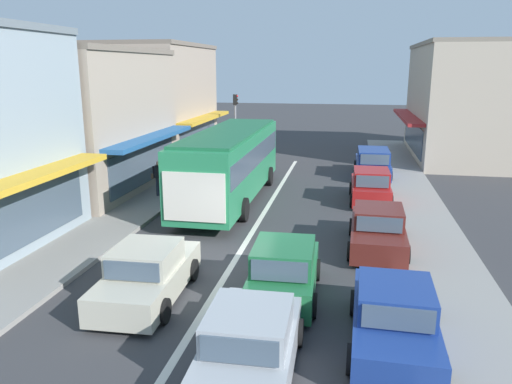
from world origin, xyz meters
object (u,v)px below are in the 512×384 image
object	(u,v)px
city_bus	(230,160)
parked_sedan_kerb_second	(378,230)
hatchback_queue_far_back	(284,271)
pedestrian_browsing_midblock	(185,168)
parked_sedan_kerb_front	(394,318)
sedan_adjacent_lane_lead	(148,274)
traffic_light_downstreet	(235,115)
sedan_adjacent_lane_trail	(250,346)
parked_hatchback_kerb_third	(370,187)
parked_wagon_kerb_rear	(373,163)
pedestrian_with_handbag_near	(159,176)

from	to	relation	value
city_bus	parked_sedan_kerb_second	world-z (taller)	city_bus
hatchback_queue_far_back	pedestrian_browsing_midblock	size ratio (longest dim) A/B	2.30
parked_sedan_kerb_front	city_bus	bearing A→B (deg)	119.49
hatchback_queue_far_back	city_bus	bearing A→B (deg)	111.73
hatchback_queue_far_back	sedan_adjacent_lane_lead	distance (m)	3.60
traffic_light_downstreet	parked_sedan_kerb_second	bearing A→B (deg)	-62.07
sedan_adjacent_lane_trail	parked_hatchback_kerb_third	world-z (taller)	parked_hatchback_kerb_third
parked_sedan_kerb_front	parked_wagon_kerb_rear	distance (m)	17.76
sedan_adjacent_lane_lead	parked_sedan_kerb_second	world-z (taller)	same
parked_sedan_kerb_front	pedestrian_with_handbag_near	xyz separation A→B (m)	(-9.71, 11.02, 0.40)
sedan_adjacent_lane_trail	city_bus	bearing A→B (deg)	105.16
pedestrian_with_handbag_near	parked_wagon_kerb_rear	bearing A→B (deg)	34.27
parked_hatchback_kerb_third	sedan_adjacent_lane_trail	bearing A→B (deg)	-101.20
sedan_adjacent_lane_trail	parked_sedan_kerb_second	xyz separation A→B (m)	(2.79, 7.79, 0.00)
parked_wagon_kerb_rear	sedan_adjacent_lane_trail	bearing A→B (deg)	-98.88
parked_hatchback_kerb_third	parked_wagon_kerb_rear	bearing A→B (deg)	86.98
parked_sedan_kerb_second	parked_hatchback_kerb_third	bearing A→B (deg)	90.42
traffic_light_downstreet	parked_wagon_kerb_rear	bearing A→B (deg)	-27.47
pedestrian_browsing_midblock	parked_hatchback_kerb_third	bearing A→B (deg)	-5.19
hatchback_queue_far_back	parked_hatchback_kerb_third	xyz separation A→B (m)	(2.55, 10.21, 0.00)
hatchback_queue_far_back	sedan_adjacent_lane_lead	world-z (taller)	hatchback_queue_far_back
hatchback_queue_far_back	parked_wagon_kerb_rear	size ratio (longest dim) A/B	0.83
parked_sedan_kerb_second	parked_hatchback_kerb_third	size ratio (longest dim) A/B	1.14
city_bus	pedestrian_browsing_midblock	xyz separation A→B (m)	(-2.77, 1.75, -0.81)
sedan_adjacent_lane_trail	pedestrian_with_handbag_near	size ratio (longest dim) A/B	2.60
pedestrian_with_handbag_near	pedestrian_browsing_midblock	world-z (taller)	same
city_bus	parked_hatchback_kerb_third	distance (m)	6.43
city_bus	sedan_adjacent_lane_lead	xyz separation A→B (m)	(0.18, -10.02, -1.22)
parked_sedan_kerb_front	pedestrian_with_handbag_near	size ratio (longest dim) A/B	2.60
sedan_adjacent_lane_lead	parked_sedan_kerb_front	world-z (taller)	same
sedan_adjacent_lane_trail	hatchback_queue_far_back	bearing A→B (deg)	86.97
traffic_light_downstreet	pedestrian_browsing_midblock	world-z (taller)	traffic_light_downstreet
parked_sedan_kerb_front	parked_sedan_kerb_second	xyz separation A→B (m)	(-0.06, 6.10, 0.00)
city_bus	hatchback_queue_far_back	size ratio (longest dim) A/B	2.90
pedestrian_with_handbag_near	parked_hatchback_kerb_third	bearing A→B (deg)	6.88
sedan_adjacent_lane_lead	pedestrian_browsing_midblock	size ratio (longest dim) A/B	2.61
parked_sedan_kerb_second	pedestrian_browsing_midblock	world-z (taller)	pedestrian_browsing_midblock
city_bus	sedan_adjacent_lane_trail	size ratio (longest dim) A/B	2.57
hatchback_queue_far_back	pedestrian_with_handbag_near	bearing A→B (deg)	127.91
parked_hatchback_kerb_third	parked_wagon_kerb_rear	world-z (taller)	parked_wagon_kerb_rear
parked_sedan_kerb_front	parked_wagon_kerb_rear	bearing A→B (deg)	89.40
parked_hatchback_kerb_third	sedan_adjacent_lane_lead	bearing A→B (deg)	-119.00
city_bus	pedestrian_with_handbag_near	xyz separation A→B (m)	(-3.35, -0.22, -0.81)
sedan_adjacent_lane_lead	city_bus	bearing A→B (deg)	91.01
sedan_adjacent_lane_lead	sedan_adjacent_lane_trail	world-z (taller)	same
city_bus	traffic_light_downstreet	distance (m)	11.42
city_bus	hatchback_queue_far_back	distance (m)	10.06
sedan_adjacent_lane_lead	pedestrian_with_handbag_near	world-z (taller)	pedestrian_with_handbag_near
sedan_adjacent_lane_trail	parked_hatchback_kerb_third	distance (m)	14.13
sedan_adjacent_lane_lead	traffic_light_downstreet	xyz separation A→B (m)	(-2.51, 21.16, 2.19)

